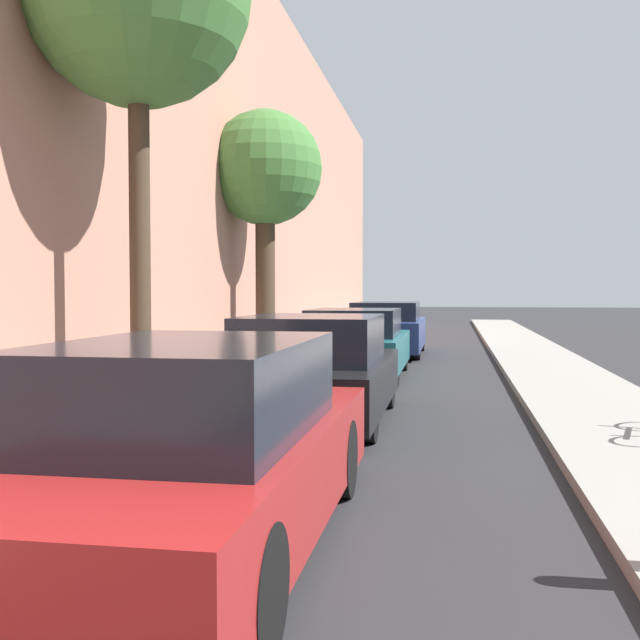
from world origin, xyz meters
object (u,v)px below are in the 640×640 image
(parked_car_teal, at_px, (355,344))
(parked_car_navy, at_px, (387,329))
(street_tree_far, at_px, (265,172))
(parked_car_red, at_px, (193,452))
(parked_car_black, at_px, (313,371))

(parked_car_teal, height_order, parked_car_navy, parked_car_navy)
(street_tree_far, bearing_deg, parked_car_navy, 57.16)
(parked_car_red, bearing_deg, parked_car_black, 91.20)
(parked_car_black, xyz_separation_m, street_tree_far, (-2.27, 6.54, 3.61))
(parked_car_navy, bearing_deg, parked_car_red, -89.94)
(street_tree_far, bearing_deg, parked_car_red, -78.31)
(street_tree_far, bearing_deg, parked_car_teal, -33.65)
(parked_car_teal, bearing_deg, parked_car_red, -88.87)
(parked_car_teal, bearing_deg, parked_car_black, -88.94)
(parked_car_black, relative_size, parked_car_teal, 0.97)
(parked_car_teal, height_order, street_tree_far, street_tree_far)
(parked_car_red, height_order, parked_car_teal, parked_car_red)
(parked_car_red, xyz_separation_m, parked_car_teal, (-0.20, 10.02, -0.01))
(parked_car_red, relative_size, street_tree_far, 0.82)
(parked_car_teal, bearing_deg, parked_car_navy, 87.96)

